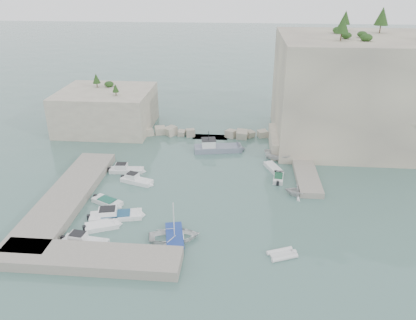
# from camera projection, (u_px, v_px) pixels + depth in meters

# --- Properties ---
(ground) EXTENTS (400.00, 400.00, 0.00)m
(ground) POSITION_uv_depth(u_px,v_px,m) (204.00, 202.00, 50.19)
(ground) COLOR #4C726A
(ground) RESTS_ON ground
(cliff_east) EXTENTS (26.00, 22.00, 17.00)m
(cliff_east) POSITION_uv_depth(u_px,v_px,m) (358.00, 91.00, 65.61)
(cliff_east) COLOR beige
(cliff_east) RESTS_ON ground
(cliff_terrace) EXTENTS (8.00, 10.00, 2.50)m
(cliff_terrace) POSITION_uv_depth(u_px,v_px,m) (295.00, 142.00, 64.92)
(cliff_terrace) COLOR beige
(cliff_terrace) RESTS_ON ground
(outcrop_west) EXTENTS (16.00, 14.00, 7.00)m
(outcrop_west) POSITION_uv_depth(u_px,v_px,m) (107.00, 109.00, 72.90)
(outcrop_west) COLOR beige
(outcrop_west) RESTS_ON ground
(quay_west) EXTENTS (5.00, 24.00, 1.10)m
(quay_west) POSITION_uv_depth(u_px,v_px,m) (67.00, 196.00, 50.39)
(quay_west) COLOR #9E9689
(quay_west) RESTS_ON ground
(quay_south) EXTENTS (18.00, 4.00, 1.10)m
(quay_south) POSITION_uv_depth(u_px,v_px,m) (89.00, 258.00, 39.44)
(quay_south) COLOR #9E9689
(quay_south) RESTS_ON ground
(ledge_east) EXTENTS (3.00, 16.00, 0.80)m
(ledge_east) POSITION_uv_depth(u_px,v_px,m) (304.00, 168.00, 58.00)
(ledge_east) COLOR #9E9689
(ledge_east) RESTS_ON ground
(breakwater) EXTENTS (28.00, 3.00, 1.40)m
(breakwater) POSITION_uv_depth(u_px,v_px,m) (210.00, 133.00, 69.87)
(breakwater) COLOR beige
(breakwater) RESTS_ON ground
(motorboat_a) EXTENTS (5.29, 1.85, 1.40)m
(motorboat_a) POSITION_uv_depth(u_px,v_px,m) (127.00, 172.00, 57.83)
(motorboat_a) COLOR silver
(motorboat_a) RESTS_ON ground
(motorboat_b) EXTENTS (5.06, 3.03, 1.40)m
(motorboat_b) POSITION_uv_depth(u_px,v_px,m) (137.00, 183.00, 54.88)
(motorboat_b) COLOR white
(motorboat_b) RESTS_ON ground
(motorboat_c) EXTENTS (4.53, 3.33, 0.70)m
(motorboat_c) POSITION_uv_depth(u_px,v_px,m) (107.00, 204.00, 49.87)
(motorboat_c) COLOR silver
(motorboat_c) RESTS_ON ground
(motorboat_d) EXTENTS (6.77, 3.32, 1.40)m
(motorboat_d) POSITION_uv_depth(u_px,v_px,m) (116.00, 218.00, 46.98)
(motorboat_d) COLOR white
(motorboat_d) RESTS_ON ground
(motorboat_e) EXTENTS (4.31, 3.05, 0.70)m
(motorboat_e) POSITION_uv_depth(u_px,v_px,m) (102.00, 228.00, 45.13)
(motorboat_e) COLOR white
(motorboat_e) RESTS_ON ground
(motorboat_f) EXTENTS (5.50, 2.27, 1.40)m
(motorboat_f) POSITION_uv_depth(u_px,v_px,m) (85.00, 244.00, 42.36)
(motorboat_f) COLOR white
(motorboat_f) RESTS_ON ground
(rowboat) EXTENTS (6.11, 4.92, 1.12)m
(rowboat) POSITION_uv_depth(u_px,v_px,m) (175.00, 239.00, 43.20)
(rowboat) COLOR white
(rowboat) RESTS_ON ground
(inflatable_dinghy) EXTENTS (3.38, 2.52, 0.44)m
(inflatable_dinghy) POSITION_uv_depth(u_px,v_px,m) (282.00, 256.00, 40.67)
(inflatable_dinghy) COLOR silver
(inflatable_dinghy) RESTS_ON ground
(tender_east_a) EXTENTS (3.74, 3.37, 1.75)m
(tender_east_a) POSITION_uv_depth(u_px,v_px,m) (297.00, 196.00, 51.65)
(tender_east_a) COLOR silver
(tender_east_a) RESTS_ON ground
(tender_east_b) EXTENTS (1.75, 3.91, 0.70)m
(tender_east_b) POSITION_uv_depth(u_px,v_px,m) (278.00, 179.00, 55.70)
(tender_east_b) COLOR silver
(tender_east_b) RESTS_ON ground
(tender_east_c) EXTENTS (2.93, 4.51, 0.70)m
(tender_east_c) POSITION_uv_depth(u_px,v_px,m) (273.00, 170.00, 58.45)
(tender_east_c) COLOR silver
(tender_east_c) RESTS_ON ground
(tender_east_d) EXTENTS (4.69, 3.49, 1.70)m
(tender_east_d) POSITION_uv_depth(u_px,v_px,m) (277.00, 161.00, 61.29)
(tender_east_d) COLOR silver
(tender_east_d) RESTS_ON ground
(work_boat) EXTENTS (8.55, 3.84, 2.20)m
(work_boat) POSITION_uv_depth(u_px,v_px,m) (218.00, 151.00, 64.66)
(work_boat) COLOR slate
(work_boat) RESTS_ON ground
(rowboat_mast) EXTENTS (0.10, 0.10, 4.20)m
(rowboat_mast) POSITION_uv_depth(u_px,v_px,m) (174.00, 218.00, 42.08)
(rowboat_mast) COLOR white
(rowboat_mast) RESTS_ON rowboat
(vegetation) EXTENTS (53.48, 13.88, 13.40)m
(vegetation) POSITION_uv_depth(u_px,v_px,m) (332.00, 29.00, 63.34)
(vegetation) COLOR #1E4219
(vegetation) RESTS_ON ground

